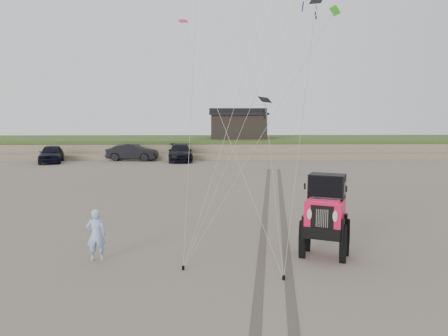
% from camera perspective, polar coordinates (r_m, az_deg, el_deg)
% --- Properties ---
extents(ground, '(160.00, 160.00, 0.00)m').
position_cam_1_polar(ground, '(12.83, 2.60, -13.30)').
color(ground, '#6B6054').
rests_on(ground, ground).
extents(dune_ridge, '(160.00, 14.25, 1.73)m').
position_cam_1_polar(dune_ridge, '(49.63, -0.53, 2.90)').
color(dune_ridge, '#7A6B54').
rests_on(dune_ridge, ground).
extents(cabin, '(6.40, 5.40, 3.35)m').
position_cam_1_polar(cabin, '(49.09, 1.82, 5.68)').
color(cabin, black).
rests_on(cabin, dune_ridge).
extents(truck_a, '(2.95, 5.07, 1.62)m').
position_cam_1_polar(truck_a, '(43.13, -21.62, 1.75)').
color(truck_a, black).
rests_on(truck_a, ground).
extents(truck_b, '(4.99, 2.19, 1.59)m').
position_cam_1_polar(truck_b, '(42.69, -11.87, 2.03)').
color(truck_b, black).
rests_on(truck_b, ground).
extents(truck_c, '(2.66, 5.62, 1.58)m').
position_cam_1_polar(truck_c, '(41.66, -5.73, 2.02)').
color(truck_c, black).
rests_on(truck_c, ground).
extents(jeep, '(4.48, 6.09, 2.08)m').
position_cam_1_polar(jeep, '(14.02, 13.03, -7.23)').
color(jeep, '#F51049').
rests_on(jeep, ground).
extents(man, '(0.62, 0.43, 1.61)m').
position_cam_1_polar(man, '(13.99, -16.35, -8.38)').
color(man, '#92A7E1').
rests_on(man, ground).
extents(stake_main, '(0.08, 0.08, 0.12)m').
position_cam_1_polar(stake_main, '(12.94, -5.35, -12.86)').
color(stake_main, black).
rests_on(stake_main, ground).
extents(stake_aux, '(0.08, 0.08, 0.12)m').
position_cam_1_polar(stake_aux, '(12.28, 7.79, -14.00)').
color(stake_aux, black).
rests_on(stake_aux, ground).
extents(tire_tracks, '(5.22, 29.74, 0.01)m').
position_cam_1_polar(tire_tracks, '(20.68, 6.54, -5.40)').
color(tire_tracks, '#4C443D').
rests_on(tire_tracks, ground).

